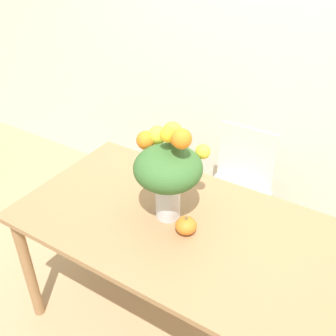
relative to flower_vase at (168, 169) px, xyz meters
name	(u,v)px	position (x,y,z in m)	size (l,w,h in m)	color
ground_plane	(176,321)	(0.07, -0.03, -1.05)	(12.00, 12.00, 0.00)	tan
wall_back	(278,43)	(0.07, 1.18, 0.30)	(8.00, 0.06, 2.70)	silver
dining_table	(177,236)	(0.07, -0.03, -0.36)	(1.59, 0.89, 0.78)	#9E754C
flower_vase	(168,169)	(0.00, 0.00, 0.00)	(0.39, 0.35, 0.51)	silver
pumpkin	(186,225)	(0.14, -0.07, -0.23)	(0.10, 0.10, 0.09)	orange
dining_chair_near_window	(236,191)	(0.06, 0.76, -0.58)	(0.42, 0.42, 0.88)	silver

